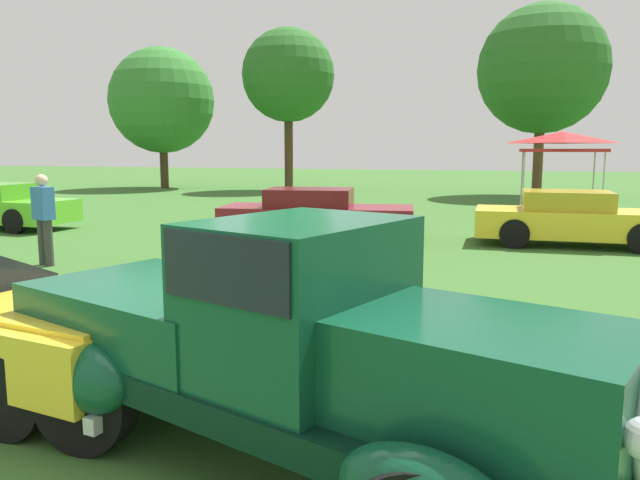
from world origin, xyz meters
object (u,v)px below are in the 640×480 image
Objects in this scene: feature_pickup_truck at (291,342)px; show_car_yellow at (572,219)px; spectator_near_truck at (44,217)px; show_car_burgundy at (316,215)px; show_car_lime at (2,206)px; canopy_tent_left_field at (562,140)px.

feature_pickup_truck is 1.10× the size of show_car_yellow.
feature_pickup_truck is 2.78× the size of spectator_near_truck.
show_car_yellow is 10.99m from spectator_near_truck.
show_car_burgundy is 2.78× the size of spectator_near_truck.
feature_pickup_truck reaches higher than show_car_yellow.
show_car_lime is at bearing -177.37° from show_car_burgundy.
feature_pickup_truck is 15.32m from show_car_lime.
feature_pickup_truck reaches higher than spectator_near_truck.
feature_pickup_truck is 10.62m from show_car_burgundy.
canopy_tent_left_field is (5.99, 8.04, 1.82)m from show_car_burgundy.
feature_pickup_truck is at bearing -73.70° from show_car_burgundy.
spectator_near_truck reaches higher than show_car_burgundy.
canopy_tent_left_field reaches higher than feature_pickup_truck.
show_car_lime is 0.83× the size of show_car_burgundy.
show_car_yellow is at bearing 29.37° from spectator_near_truck.
show_car_lime is 0.92× the size of show_car_yellow.
show_car_yellow is at bearing -91.93° from canopy_tent_left_field.
show_car_burgundy is 5.97m from spectator_near_truck.
show_car_yellow is (5.75, 0.81, -0.00)m from show_car_burgundy.
spectator_near_truck is at bearing -127.87° from canopy_tent_left_field.
show_car_burgundy and show_car_yellow have the same top height.
spectator_near_truck is (-6.80, 5.61, 0.05)m from feature_pickup_truck.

